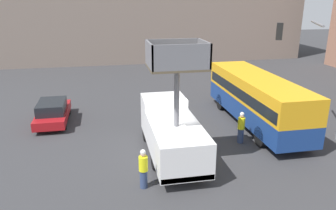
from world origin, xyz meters
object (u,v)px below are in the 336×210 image
Objects in this scene: road_worker_near_truck at (143,169)px; parked_car_curbside at (53,112)px; city_bus at (256,96)px; road_worker_directing at (241,128)px; traffic_light_pole at (324,60)px; utility_truck at (171,129)px.

parked_car_curbside is at bearing 1.84° from road_worker_near_truck.
city_bus is 3.32m from road_worker_directing.
road_worker_near_truck is at bearing -61.24° from parked_car_curbside.
road_worker_near_truck is 0.99× the size of road_worker_directing.
road_worker_directing is at bearing 178.41° from traffic_light_pole.
traffic_light_pole is 3.77× the size of road_worker_near_truck.
road_worker_near_truck is 0.39× the size of parked_car_curbside.
utility_truck reaches higher than road_worker_near_truck.
road_worker_directing is (5.80, 3.45, 0.01)m from road_worker_near_truck.
traffic_light_pole is at bearing -19.53° from parked_car_curbside.
traffic_light_pole is 1.49× the size of parked_car_curbside.
traffic_light_pole is (8.43, 0.71, 3.02)m from utility_truck.
utility_truck is 8.98m from traffic_light_pole.
road_worker_directing reaches higher than parked_car_curbside.
utility_truck is at bearing 113.77° from city_bus.
city_bus is 9.85m from road_worker_near_truck.
traffic_light_pole reaches higher than road_worker_near_truck.
city_bus is at bearing -79.63° from road_worker_near_truck.
utility_truck is at bearing -175.19° from traffic_light_pole.
utility_truck is 4.19m from road_worker_directing.
road_worker_directing is at bearing -26.11° from parked_car_curbside.
road_worker_near_truck is at bearing -161.85° from traffic_light_pole.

